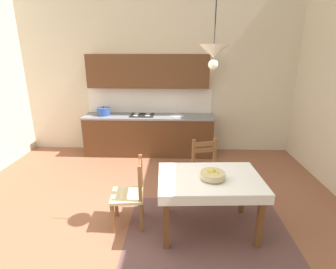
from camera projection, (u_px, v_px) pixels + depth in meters
The scene contains 9 objects.
ground_plane at pixel (143, 233), 3.40m from camera, with size 6.67×6.62×0.10m, color #935B42.
wall_back at pixel (158, 57), 5.66m from camera, with size 6.67×0.12×4.25m, color beige.
area_rug at pixel (208, 233), 3.33m from camera, with size 2.10×1.60×0.01m, color brown.
kitchen_cabinetry at pixel (148, 117), 5.74m from camera, with size 2.87×0.63×2.20m.
dining_table at pixel (209, 187), 3.24m from camera, with size 1.33×0.95×0.75m.
dining_chair_kitchen_side at pixel (206, 171), 4.07m from camera, with size 0.51×0.51×0.93m.
dining_chair_tv_side at pixel (130, 195), 3.39m from camera, with size 0.46×0.46×0.93m.
fruit_bowl at pixel (213, 175), 3.12m from camera, with size 0.30×0.30×0.12m.
pendant_lamp at pixel (214, 52), 2.76m from camera, with size 0.32×0.32×0.81m.
Camera 1 is at (0.44, -2.83, 2.23)m, focal length 27.45 mm.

